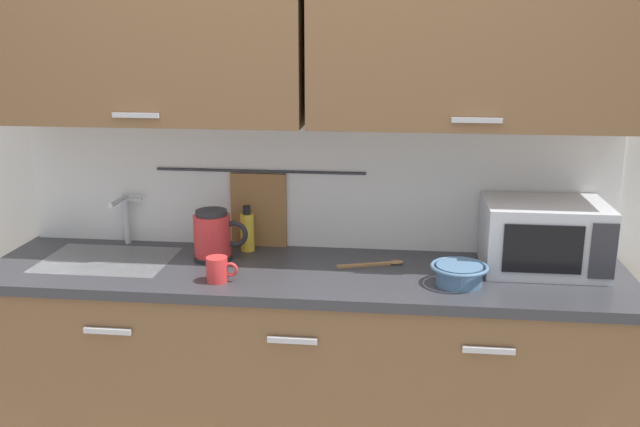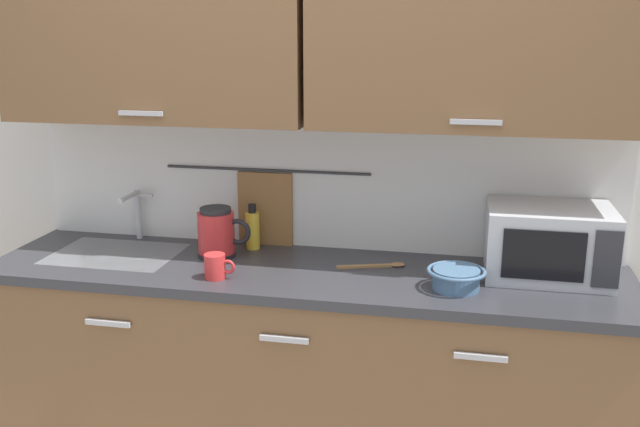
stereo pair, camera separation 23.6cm
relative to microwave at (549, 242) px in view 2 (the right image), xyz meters
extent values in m
cube|color=brown|center=(-0.93, -0.11, -0.61)|extent=(2.50, 0.60, 0.86)
cube|color=#B7B7BC|center=(-1.61, -0.42, -0.30)|extent=(0.18, 0.02, 0.02)
cube|color=#B7B7BC|center=(-0.93, -0.42, -0.30)|extent=(0.18, 0.02, 0.02)
cube|color=#B7B7BC|center=(-0.24, -0.42, -0.30)|extent=(0.18, 0.02, 0.02)
cube|color=#333338|center=(-0.93, -0.11, -0.16)|extent=(2.53, 0.63, 0.04)
cube|color=#9EA0A5|center=(-1.74, -0.09, -0.18)|extent=(0.52, 0.38, 0.09)
cube|color=silver|center=(-0.93, 0.22, 0.21)|extent=(3.70, 0.06, 2.50)
cube|color=silver|center=(-0.93, 0.19, 0.14)|extent=(2.50, 0.01, 0.55)
cube|color=brown|center=(-1.56, 0.03, 0.77)|extent=(1.24, 0.33, 0.70)
cube|color=#B7B7BC|center=(-1.56, -0.15, 0.47)|extent=(0.18, 0.01, 0.02)
cube|color=brown|center=(-0.30, 0.03, 0.77)|extent=(1.24, 0.33, 0.70)
cube|color=#B7B7BC|center=(-0.30, -0.15, 0.47)|extent=(0.18, 0.01, 0.02)
cylinder|color=#333338|center=(-1.15, 0.17, 0.19)|extent=(0.90, 0.01, 0.01)
cube|color=olive|center=(-1.16, 0.17, 0.01)|extent=(0.24, 0.02, 0.34)
cylinder|color=#B2B5BA|center=(-1.74, 0.14, -0.03)|extent=(0.03, 0.03, 0.22)
cylinder|color=#B2B5BA|center=(-1.74, 0.06, 0.07)|extent=(0.02, 0.16, 0.02)
cube|color=#B2B5BA|center=(-1.70, 0.14, 0.06)|extent=(0.07, 0.02, 0.01)
cube|color=silver|center=(0.00, 0.00, 0.00)|extent=(0.46, 0.34, 0.27)
cube|color=black|center=(-0.04, -0.17, 0.00)|extent=(0.29, 0.01, 0.18)
cube|color=#2D2D33|center=(0.18, -0.17, 0.00)|extent=(0.09, 0.01, 0.21)
cylinder|color=black|center=(-1.31, -0.03, -0.13)|extent=(0.16, 0.16, 0.02)
cylinder|color=red|center=(-1.31, -0.03, -0.03)|extent=(0.15, 0.15, 0.17)
cylinder|color=#262628|center=(-1.31, -0.03, 0.06)|extent=(0.13, 0.13, 0.02)
torus|color=black|center=(-1.22, -0.03, -0.02)|extent=(0.11, 0.02, 0.11)
cylinder|color=yellow|center=(-1.20, 0.10, -0.06)|extent=(0.06, 0.06, 0.16)
cylinder|color=black|center=(-1.20, 0.10, 0.04)|extent=(0.03, 0.03, 0.04)
cylinder|color=red|center=(-1.23, -0.28, -0.09)|extent=(0.08, 0.08, 0.09)
torus|color=red|center=(-1.18, -0.28, -0.09)|extent=(0.06, 0.01, 0.06)
cylinder|color=#4C7093|center=(-0.34, -0.21, -0.10)|extent=(0.17, 0.17, 0.07)
torus|color=#4C7093|center=(-0.34, -0.21, -0.07)|extent=(0.21, 0.21, 0.01)
cube|color=#9E7042|center=(-0.70, -0.05, -0.13)|extent=(0.21, 0.09, 0.01)
ellipsoid|color=#9E7042|center=(-0.57, 0.00, -0.13)|extent=(0.07, 0.06, 0.01)
camera|label=1|loc=(-0.57, -2.67, 0.78)|focal=39.13mm
camera|label=2|loc=(-0.33, -2.64, 0.78)|focal=39.13mm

